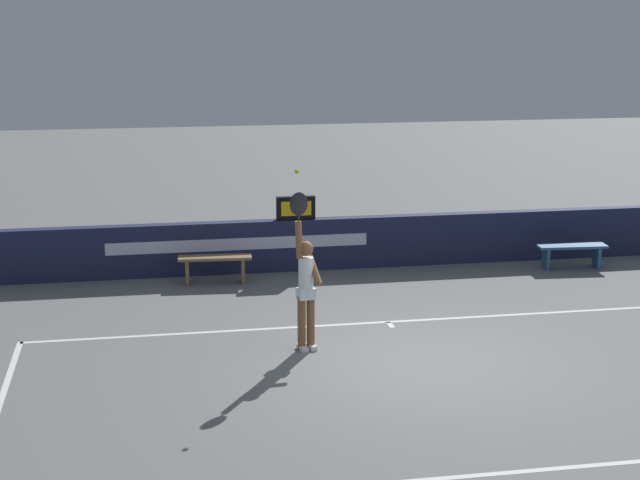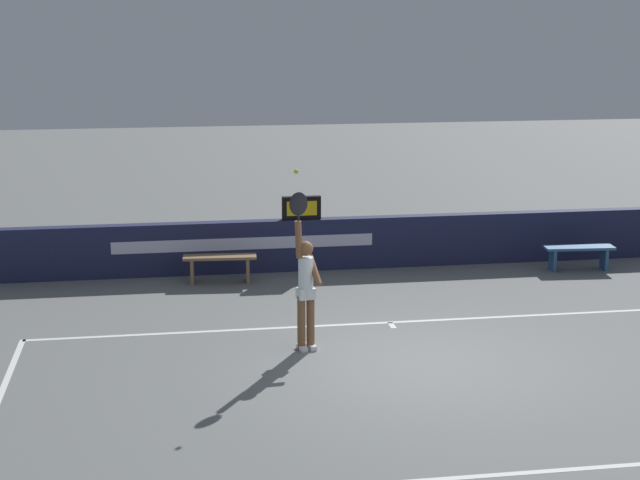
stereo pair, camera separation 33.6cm
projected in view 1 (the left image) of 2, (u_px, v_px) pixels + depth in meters
ground_plane at (421, 363)px, 14.16m from camera, size 60.00×60.00×0.00m
court_lines at (437, 382)px, 13.42m from camera, size 11.51×5.52×0.00m
back_wall at (343, 243)px, 19.26m from camera, size 17.37×0.27×1.00m
speed_display at (296, 208)px, 18.93m from camera, size 0.74×0.13×0.45m
tennis_player at (306, 285)px, 14.50m from camera, size 0.46×0.43×2.37m
tennis_ball at (297, 172)px, 13.91m from camera, size 0.07×0.07×0.07m
courtside_bench_near at (215, 263)px, 18.19m from camera, size 1.36×0.46×0.51m
courtside_bench_far at (572, 251)px, 19.24m from camera, size 1.36×0.46×0.47m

